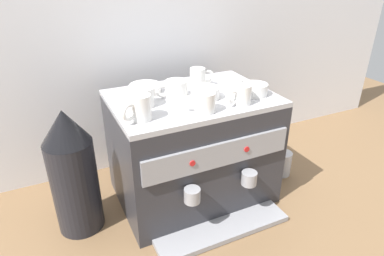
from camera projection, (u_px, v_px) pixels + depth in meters
ground_plane at (192, 192)px, 1.44m from camera, size 4.00×4.00×0.00m
tiled_backsplash_wall at (158, 59)px, 1.51m from camera, size 2.80×0.03×0.98m
espresso_machine at (192, 148)px, 1.34m from camera, size 0.60×0.53×0.44m
ceramic_cup_0 at (199, 77)px, 1.32m from camera, size 0.10×0.06×0.07m
ceramic_cup_1 at (142, 97)px, 1.14m from camera, size 0.10×0.09×0.07m
ceramic_cup_2 at (175, 89)px, 1.21m from camera, size 0.12×0.08×0.06m
ceramic_cup_3 at (140, 108)px, 1.04m from camera, size 0.10×0.07×0.08m
ceramic_cup_4 at (242, 95)px, 1.16m from camera, size 0.10×0.06×0.07m
ceramic_cup_5 at (204, 102)px, 1.10m from camera, size 0.10×0.07×0.07m
ceramic_bowl_0 at (231, 83)px, 1.32m from camera, size 0.10×0.10×0.03m
ceramic_bowl_1 at (145, 89)px, 1.27m from camera, size 0.12×0.12×0.03m
ceramic_bowl_2 at (205, 93)px, 1.22m from camera, size 0.11×0.11×0.04m
ceramic_bowl_3 at (255, 90)px, 1.24m from camera, size 0.09×0.09×0.04m
coffee_grinder at (73, 172)px, 1.16m from camera, size 0.16×0.16×0.47m
milk_pitcher at (282, 163)px, 1.54m from camera, size 0.08×0.08×0.11m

